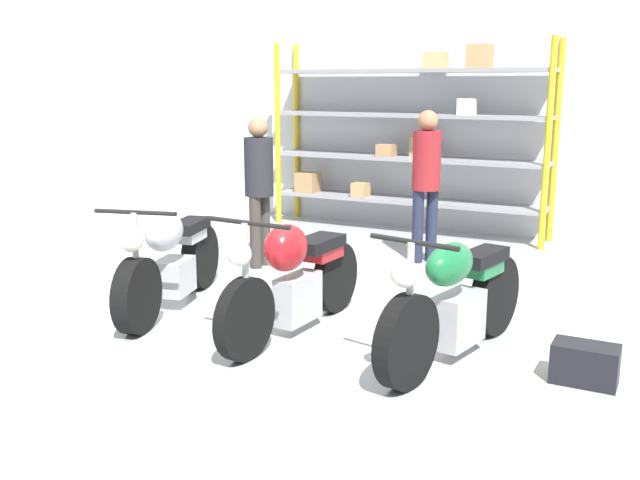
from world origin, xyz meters
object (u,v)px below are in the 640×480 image
at_px(shelving_rack, 407,135).
at_px(toolbox, 585,364).
at_px(person_browsing, 426,174).
at_px(motorcycle_red, 294,277).
at_px(motorcycle_silver, 171,260).
at_px(person_near_rack, 259,180).
at_px(motorcycle_green, 455,301).

xyz_separation_m(shelving_rack, toolbox, (2.96, -4.29, -1.20)).
bearing_deg(person_browsing, motorcycle_red, 129.75).
relative_size(motorcycle_silver, toolbox, 4.52).
distance_m(person_browsing, person_near_rack, 1.90).
height_order(motorcycle_red, motorcycle_green, motorcycle_red).
height_order(shelving_rack, motorcycle_red, shelving_rack).
bearing_deg(motorcycle_silver, shelving_rack, 156.57).
bearing_deg(toolbox, person_browsing, 127.83).
bearing_deg(motorcycle_silver, motorcycle_green, 75.29).
xyz_separation_m(person_browsing, toolbox, (2.14, -2.76, -0.89)).
bearing_deg(motorcycle_red, motorcycle_silver, -89.26).
relative_size(shelving_rack, motorcycle_silver, 1.95).
xyz_separation_m(motorcycle_red, person_browsing, (0.13, 2.81, 0.55)).
distance_m(shelving_rack, motorcycle_silver, 4.42).
bearing_deg(motorcycle_silver, person_browsing, 137.10).
relative_size(motorcycle_green, toolbox, 4.59).
distance_m(motorcycle_red, person_near_rack, 2.32).
relative_size(person_browsing, person_near_rack, 1.04).
height_order(motorcycle_green, toolbox, motorcycle_green).
distance_m(motorcycle_red, person_browsing, 2.87).
distance_m(motorcycle_green, person_browsing, 3.05).
height_order(person_browsing, toolbox, person_browsing).
relative_size(motorcycle_silver, person_browsing, 1.14).
xyz_separation_m(motorcycle_silver, motorcycle_red, (1.33, -0.06, 0.02)).
distance_m(motorcycle_silver, toolbox, 3.62).
distance_m(motorcycle_silver, person_near_rack, 1.78).
relative_size(motorcycle_silver, person_near_rack, 1.19).
bearing_deg(motorcycle_silver, person_near_rack, 168.79).
relative_size(motorcycle_red, toolbox, 4.54).
bearing_deg(shelving_rack, motorcycle_green, -64.66).
distance_m(motorcycle_red, toolbox, 2.30).
xyz_separation_m(shelving_rack, person_browsing, (0.82, -1.53, -0.31)).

